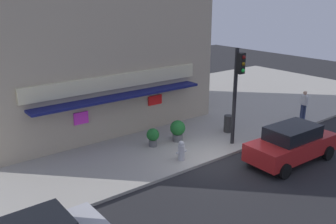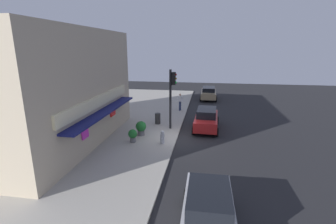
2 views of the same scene
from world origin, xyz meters
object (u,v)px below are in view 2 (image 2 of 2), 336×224
(parked_car_silver, at_px, (208,211))
(parked_car_tan, at_px, (208,93))
(pedestrian, at_px, (180,101))
(potted_plant_by_doorway, at_px, (141,127))
(fire_hydrant, at_px, (162,137))
(potted_plant_by_window, at_px, (133,135))
(traffic_light, at_px, (172,91))
(trash_can, at_px, (158,119))
(parked_car_red, at_px, (206,119))

(parked_car_silver, bearing_deg, parked_car_tan, 0.08)
(pedestrian, bearing_deg, potted_plant_by_doorway, 165.56)
(fire_hydrant, xyz_separation_m, potted_plant_by_window, (-0.08, 2.03, 0.07))
(potted_plant_by_doorway, height_order, parked_car_tan, parked_car_tan)
(traffic_light, height_order, pedestrian, traffic_light)
(potted_plant_by_doorway, bearing_deg, traffic_light, -45.91)
(potted_plant_by_doorway, xyz_separation_m, parked_car_tan, (14.46, -4.85, 0.08))
(potted_plant_by_window, bearing_deg, potted_plant_by_doorway, -8.71)
(parked_car_tan, bearing_deg, traffic_light, 167.16)
(trash_can, bearing_deg, potted_plant_by_window, 168.74)
(trash_can, relative_size, potted_plant_by_doorway, 0.85)
(potted_plant_by_window, bearing_deg, parked_car_tan, -17.71)
(parked_car_red, height_order, parked_car_silver, parked_car_silver)
(potted_plant_by_window, distance_m, parked_car_silver, 9.11)
(potted_plant_by_window, bearing_deg, trash_can, -11.26)
(parked_car_tan, bearing_deg, trash_can, 159.99)
(trash_can, distance_m, potted_plant_by_doorway, 3.00)
(pedestrian, distance_m, parked_car_tan, 7.32)
(pedestrian, bearing_deg, parked_car_silver, -170.16)
(pedestrian, height_order, potted_plant_by_doorway, pedestrian)
(fire_hydrant, distance_m, parked_car_silver, 8.23)
(parked_car_red, bearing_deg, pedestrian, 27.87)
(pedestrian, distance_m, parked_car_silver, 16.89)
(potted_plant_by_window, xyz_separation_m, parked_car_red, (3.97, -4.91, 0.22))
(pedestrian, height_order, parked_car_tan, pedestrian)
(parked_car_tan, xyz_separation_m, parked_car_silver, (-23.38, -0.03, 0.06))
(trash_can, relative_size, parked_car_red, 0.20)
(potted_plant_by_doorway, bearing_deg, parked_car_tan, -18.52)
(potted_plant_by_window, xyz_separation_m, parked_car_silver, (-7.55, -5.09, 0.22))
(traffic_light, bearing_deg, pedestrian, -0.03)
(fire_hydrant, height_order, parked_car_red, parked_car_red)
(potted_plant_by_window, relative_size, parked_car_red, 0.20)
(trash_can, relative_size, pedestrian, 0.52)
(pedestrian, height_order, parked_car_red, pedestrian)
(parked_car_red, relative_size, parked_car_silver, 1.03)
(pedestrian, distance_m, parked_car_red, 5.80)
(potted_plant_by_doorway, relative_size, parked_car_red, 0.24)
(parked_car_red, bearing_deg, traffic_light, 104.11)
(parked_car_silver, bearing_deg, traffic_light, 14.93)
(pedestrian, distance_m, potted_plant_by_doorway, 7.99)
(fire_hydrant, relative_size, potted_plant_by_doorway, 0.85)
(parked_car_tan, bearing_deg, pedestrian, 157.03)
(pedestrian, bearing_deg, fire_hydrant, 178.95)
(traffic_light, bearing_deg, parked_car_silver, -165.07)
(potted_plant_by_window, bearing_deg, parked_car_red, -51.05)
(trash_can, distance_m, parked_car_tan, 12.28)
(pedestrian, xyz_separation_m, parked_car_silver, (-16.64, -2.89, -0.23))
(trash_can, height_order, potted_plant_by_doorway, potted_plant_by_doorway)
(trash_can, bearing_deg, parked_car_tan, -20.01)
(potted_plant_by_window, height_order, parked_car_red, parked_car_red)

